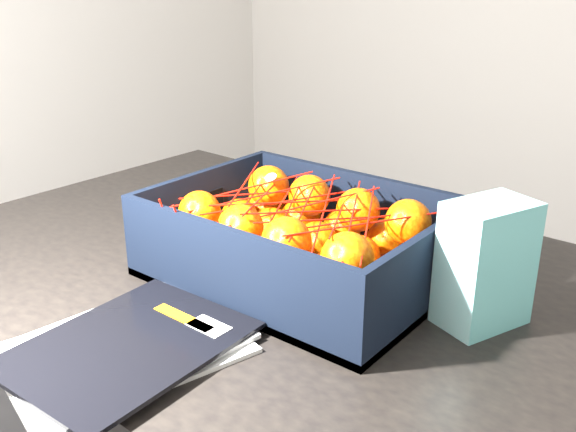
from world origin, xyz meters
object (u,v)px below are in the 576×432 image
Objects in this scene: table at (268,315)px; magazine_stack at (125,347)px; retail_carton at (485,264)px; produce_crate at (300,253)px.

magazine_stack is (0.03, -0.31, 0.11)m from table.
magazine_stack is at bearing -83.69° from table.
retail_carton is (0.35, 0.04, 0.18)m from table.
retail_carton is at bearing 5.75° from table.
table is 3.31× the size of magazine_stack.
retail_carton is at bearing 48.05° from magazine_stack.
table is at bearing -153.38° from retail_carton.
produce_crate is at bearing -6.43° from table.
table is at bearing 96.31° from magazine_stack.
produce_crate reaches higher than table.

